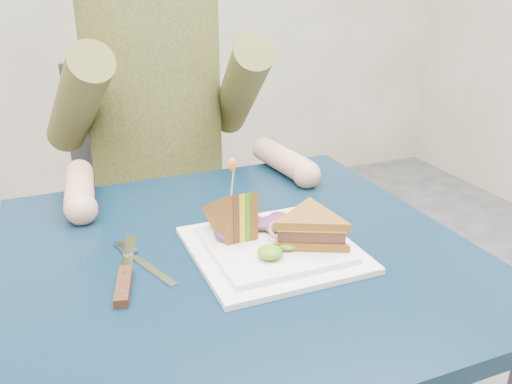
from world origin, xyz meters
name	(u,v)px	position (x,y,z in m)	size (l,w,h in m)	color
table	(240,289)	(0.00, 0.00, 0.65)	(0.75, 0.75, 0.73)	black
chair	(155,200)	(0.00, 0.69, 0.54)	(0.42, 0.40, 0.93)	#47474C
diner	(155,78)	(0.00, 0.58, 0.91)	(0.54, 0.59, 0.74)	#4A4C22
plate	(273,247)	(0.05, -0.03, 0.74)	(0.26, 0.26, 0.02)	white
sandwich_flat	(311,228)	(0.10, -0.06, 0.78)	(0.19, 0.19, 0.05)	brown
sandwich_upright	(233,217)	(-0.01, 0.01, 0.78)	(0.08, 0.12, 0.12)	brown
fork	(144,263)	(-0.16, 0.01, 0.73)	(0.07, 0.17, 0.01)	silver
knife	(125,279)	(-0.20, -0.03, 0.74)	(0.07, 0.22, 0.02)	silver
toothpick	(233,181)	(-0.01, 0.01, 0.85)	(0.00, 0.00, 0.06)	tan
toothpick_frill	(232,165)	(-0.01, 0.01, 0.88)	(0.01, 0.01, 0.02)	orange
lettuce_spill	(274,233)	(0.05, -0.02, 0.76)	(0.15, 0.13, 0.02)	#337A14
onion_ring	(280,230)	(0.06, -0.03, 0.77)	(0.04, 0.04, 0.01)	#9E4C7A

